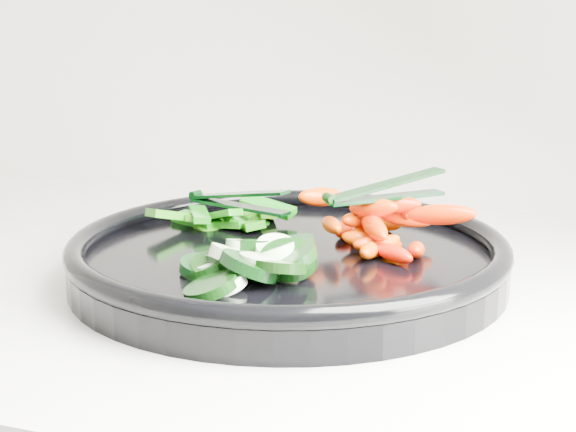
% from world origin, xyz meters
% --- Properties ---
extents(veggie_tray, '(0.49, 0.49, 0.04)m').
position_xyz_m(veggie_tray, '(-0.27, 1.69, 0.95)').
color(veggie_tray, black).
rests_on(veggie_tray, counter).
extents(cucumber_pile, '(0.12, 0.14, 0.04)m').
position_xyz_m(cucumber_pile, '(-0.28, 1.61, 0.96)').
color(cucumber_pile, black).
rests_on(cucumber_pile, veggie_tray).
extents(carrot_pile, '(0.17, 0.14, 0.05)m').
position_xyz_m(carrot_pile, '(-0.21, 1.72, 0.97)').
color(carrot_pile, '#EA4C00').
rests_on(carrot_pile, veggie_tray).
extents(pepper_pile, '(0.12, 0.12, 0.03)m').
position_xyz_m(pepper_pile, '(-0.36, 1.75, 0.96)').
color(pepper_pile, '#0A710A').
rests_on(pepper_pile, veggie_tray).
extents(tong_carrot, '(0.09, 0.09, 0.02)m').
position_xyz_m(tong_carrot, '(-0.20, 1.72, 1.00)').
color(tong_carrot, black).
rests_on(tong_carrot, carrot_pile).
extents(tong_pepper, '(0.11, 0.05, 0.02)m').
position_xyz_m(tong_pepper, '(-0.35, 1.75, 0.98)').
color(tong_pepper, black).
rests_on(tong_pepper, pepper_pile).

